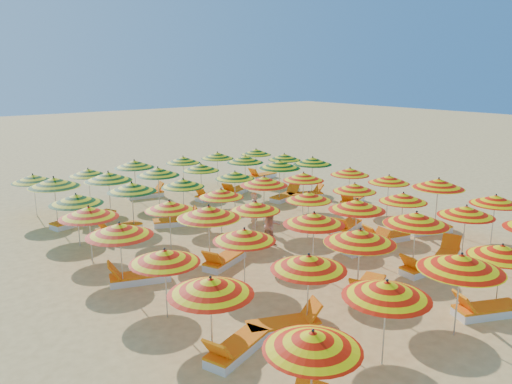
% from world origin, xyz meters
% --- Properties ---
extents(ground, '(120.00, 120.00, 0.00)m').
position_xyz_m(ground, '(0.00, 0.00, 0.00)').
color(ground, '#F5C36D').
rests_on(ground, ground).
extents(umbrella_0, '(2.16, 2.16, 1.80)m').
position_xyz_m(umbrella_0, '(-5.68, -8.24, 1.59)').
color(umbrella_0, silver).
rests_on(umbrella_0, ground).
extents(umbrella_1, '(2.36, 2.36, 1.91)m').
position_xyz_m(umbrella_1, '(-3.25, -7.88, 1.68)').
color(umbrella_1, silver).
rests_on(umbrella_1, ground).
extents(umbrella_2, '(2.13, 2.13, 2.03)m').
position_xyz_m(umbrella_2, '(-0.99, -8.16, 1.79)').
color(umbrella_2, silver).
rests_on(umbrella_2, ground).
extents(umbrella_3, '(1.71, 1.71, 1.77)m').
position_xyz_m(umbrella_3, '(1.09, -8.08, 1.56)').
color(umbrella_3, silver).
rests_on(umbrella_3, ground).
extents(umbrella_6, '(2.08, 2.08, 1.90)m').
position_xyz_m(umbrella_6, '(-5.94, -5.55, 1.68)').
color(umbrella_6, silver).
rests_on(umbrella_6, ground).
extents(umbrella_7, '(2.16, 2.16, 1.89)m').
position_xyz_m(umbrella_7, '(-3.43, -5.82, 1.66)').
color(umbrella_7, silver).
rests_on(umbrella_7, ground).
extents(umbrella_8, '(1.99, 1.99, 2.01)m').
position_xyz_m(umbrella_8, '(-1.31, -5.53, 1.77)').
color(umbrella_8, silver).
rests_on(umbrella_8, ground).
extents(umbrella_9, '(2.05, 2.05, 2.02)m').
position_xyz_m(umbrella_9, '(1.20, -5.50, 1.78)').
color(umbrella_9, silver).
rests_on(umbrella_9, ground).
extents(umbrella_10, '(2.08, 2.08, 1.86)m').
position_xyz_m(umbrella_10, '(3.55, -5.73, 1.64)').
color(umbrella_10, silver).
rests_on(umbrella_10, ground).
extents(umbrella_11, '(2.08, 2.08, 1.82)m').
position_xyz_m(umbrella_11, '(5.82, -5.53, 1.60)').
color(umbrella_11, silver).
rests_on(umbrella_11, ground).
extents(umbrella_12, '(2.29, 2.29, 1.83)m').
position_xyz_m(umbrella_12, '(-5.79, -3.30, 1.61)').
color(umbrella_12, silver).
rests_on(umbrella_12, ground).
extents(umbrella_13, '(1.97, 1.97, 1.83)m').
position_xyz_m(umbrella_13, '(-3.33, -3.22, 1.61)').
color(umbrella_13, silver).
rests_on(umbrella_13, ground).
extents(umbrella_14, '(2.14, 2.14, 1.95)m').
position_xyz_m(umbrella_14, '(-1.00, -3.53, 1.72)').
color(umbrella_14, silver).
rests_on(umbrella_14, ground).
extents(umbrella_15, '(2.07, 2.07, 1.96)m').
position_xyz_m(umbrella_15, '(1.17, -3.31, 1.72)').
color(umbrella_15, silver).
rests_on(umbrella_15, ground).
extents(umbrella_16, '(2.25, 2.25, 1.80)m').
position_xyz_m(umbrella_16, '(3.65, -3.30, 1.58)').
color(umbrella_16, silver).
rests_on(umbrella_16, ground).
extents(umbrella_17, '(2.56, 2.56, 2.06)m').
position_xyz_m(umbrella_17, '(5.72, -3.37, 1.81)').
color(umbrella_17, silver).
rests_on(umbrella_17, ground).
extents(umbrella_18, '(1.91, 1.91, 1.95)m').
position_xyz_m(umbrella_18, '(-5.93, -0.99, 1.72)').
color(umbrella_18, silver).
rests_on(umbrella_18, ground).
extents(umbrella_19, '(2.43, 2.43, 2.06)m').
position_xyz_m(umbrella_19, '(-3.23, -1.30, 1.81)').
color(umbrella_19, silver).
rests_on(umbrella_19, ground).
extents(umbrella_20, '(1.76, 1.76, 1.78)m').
position_xyz_m(umbrella_20, '(-1.17, -0.95, 1.57)').
color(umbrella_20, silver).
rests_on(umbrella_20, ground).
extents(umbrella_21, '(2.05, 2.05, 1.77)m').
position_xyz_m(umbrella_21, '(1.19, -1.05, 1.55)').
color(umbrella_21, silver).
rests_on(umbrella_21, ground).
extents(umbrella_22, '(2.02, 2.02, 1.78)m').
position_xyz_m(umbrella_22, '(3.52, -1.18, 1.57)').
color(umbrella_22, silver).
rests_on(umbrella_22, ground).
extents(umbrella_23, '(2.04, 2.04, 1.80)m').
position_xyz_m(umbrella_23, '(5.73, -1.10, 1.59)').
color(umbrella_23, silver).
rests_on(umbrella_23, ground).
extents(umbrella_24, '(1.89, 1.89, 1.93)m').
position_xyz_m(umbrella_24, '(-5.94, 1.32, 1.70)').
color(umbrella_24, silver).
rests_on(umbrella_24, ground).
extents(umbrella_25, '(1.99, 1.99, 1.76)m').
position_xyz_m(umbrella_25, '(-3.35, 0.94, 1.55)').
color(umbrella_25, silver).
rests_on(umbrella_25, ground).
extents(umbrella_26, '(1.97, 1.97, 1.76)m').
position_xyz_m(umbrella_26, '(-0.99, 1.33, 1.55)').
color(umbrella_26, silver).
rests_on(umbrella_26, ground).
extents(umbrella_27, '(2.05, 2.05, 2.00)m').
position_xyz_m(umbrella_27, '(0.96, 1.21, 1.76)').
color(umbrella_27, silver).
rests_on(umbrella_27, ground).
extents(umbrella_28, '(1.97, 1.97, 1.84)m').
position_xyz_m(umbrella_28, '(3.21, 1.35, 1.62)').
color(umbrella_28, silver).
rests_on(umbrella_28, ground).
extents(umbrella_29, '(2.29, 2.29, 1.83)m').
position_xyz_m(umbrella_29, '(5.62, 0.92, 1.61)').
color(umbrella_29, silver).
rests_on(umbrella_29, ground).
extents(umbrella_30, '(2.23, 2.23, 1.92)m').
position_xyz_m(umbrella_30, '(-5.69, 3.21, 1.69)').
color(umbrella_30, silver).
rests_on(umbrella_30, ground).
extents(umbrella_31, '(2.25, 2.25, 1.94)m').
position_xyz_m(umbrella_31, '(-3.46, 3.64, 1.71)').
color(umbrella_31, silver).
rests_on(umbrella_31, ground).
extents(umbrella_32, '(1.74, 1.74, 1.81)m').
position_xyz_m(umbrella_32, '(-1.33, 3.52, 1.60)').
color(umbrella_32, silver).
rests_on(umbrella_32, ground).
extents(umbrella_33, '(1.89, 1.89, 1.79)m').
position_xyz_m(umbrella_33, '(1.24, 3.55, 1.58)').
color(umbrella_33, silver).
rests_on(umbrella_33, ground).
extents(umbrella_34, '(2.32, 2.32, 2.04)m').
position_xyz_m(umbrella_34, '(3.62, 3.36, 1.80)').
color(umbrella_34, silver).
rests_on(umbrella_34, ground).
extents(umbrella_35, '(2.30, 2.30, 1.97)m').
position_xyz_m(umbrella_35, '(5.71, 3.36, 1.73)').
color(umbrella_35, silver).
rests_on(umbrella_35, ground).
extents(umbrella_36, '(2.02, 2.02, 2.06)m').
position_xyz_m(umbrella_36, '(-5.63, 5.83, 1.81)').
color(umbrella_36, silver).
rests_on(umbrella_36, ground).
extents(umbrella_37, '(2.26, 2.26, 2.04)m').
position_xyz_m(umbrella_37, '(-3.54, 5.65, 1.79)').
color(umbrella_37, silver).
rests_on(umbrella_37, ground).
extents(umbrella_38, '(1.90, 1.90, 1.96)m').
position_xyz_m(umbrella_38, '(-1.34, 5.63, 1.72)').
color(umbrella_38, silver).
rests_on(umbrella_38, ground).
extents(umbrella_39, '(2.16, 2.16, 1.81)m').
position_xyz_m(umbrella_39, '(1.00, 5.92, 1.59)').
color(umbrella_39, silver).
rests_on(umbrella_39, ground).
extents(umbrella_40, '(1.86, 1.86, 1.93)m').
position_xyz_m(umbrella_40, '(3.57, 5.91, 1.70)').
color(umbrella_40, silver).
rests_on(umbrella_40, ground).
extents(umbrella_41, '(2.14, 2.14, 1.81)m').
position_xyz_m(umbrella_41, '(5.93, 5.66, 1.59)').
color(umbrella_41, silver).
rests_on(umbrella_41, ground).
extents(umbrella_42, '(1.84, 1.84, 1.83)m').
position_xyz_m(umbrella_42, '(-5.82, 8.05, 1.61)').
color(umbrella_42, silver).
rests_on(umbrella_42, ground).
extents(umbrella_43, '(1.92, 1.92, 1.78)m').
position_xyz_m(umbrella_43, '(-3.48, 8.15, 1.56)').
color(umbrella_43, silver).
rests_on(umbrella_43, ground).
extents(umbrella_44, '(1.98, 1.98, 1.96)m').
position_xyz_m(umbrella_44, '(-1.36, 7.95, 1.72)').
color(umbrella_44, silver).
rests_on(umbrella_44, ground).
extents(umbrella_45, '(2.23, 2.23, 1.82)m').
position_xyz_m(umbrella_45, '(1.33, 8.11, 1.60)').
color(umbrella_45, silver).
rests_on(umbrella_45, ground).
extents(umbrella_46, '(1.77, 1.77, 1.83)m').
position_xyz_m(umbrella_46, '(3.38, 8.09, 1.61)').
color(umbrella_46, silver).
rests_on(umbrella_46, ground).
extents(umbrella_47, '(2.00, 2.00, 1.80)m').
position_xyz_m(umbrella_47, '(5.84, 7.93, 1.58)').
color(umbrella_47, silver).
rests_on(umbrella_47, ground).
extents(lounger_1, '(1.82, 1.24, 0.69)m').
position_xyz_m(lounger_1, '(0.50, -8.13, 0.15)').
color(lounger_1, white).
rests_on(lounger_1, ground).
extents(lounger_2, '(1.83, 1.12, 0.69)m').
position_xyz_m(lounger_2, '(-5.43, -5.71, 0.15)').
color(lounger_2, white).
rests_on(lounger_2, ground).
extents(lounger_3, '(1.82, 1.19, 0.69)m').
position_xyz_m(lounger_3, '(-3.94, -5.61, 0.15)').
color(lounger_3, white).
rests_on(lounger_3, ground).
extents(lounger_4, '(1.82, 1.22, 0.69)m').
position_xyz_m(lounger_4, '(-0.80, -5.46, 0.15)').
color(lounger_4, white).
rests_on(lounger_4, ground).
extents(lounger_5, '(1.78, 0.73, 0.69)m').
position_xyz_m(lounger_5, '(1.70, -5.57, 0.15)').
color(lounger_5, white).
rests_on(lounger_5, ground).
extents(lounger_6, '(1.83, 1.13, 0.69)m').
position_xyz_m(lounger_6, '(3.05, -5.48, 0.15)').
color(lounger_6, white).
rests_on(lounger_6, ground).
extents(lounger_7, '(1.79, 0.78, 0.69)m').
position_xyz_m(lounger_7, '(1.77, -3.32, 0.15)').
color(lounger_7, white).
rests_on(lounger_7, ground).
extents(lounger_8, '(1.82, 0.98, 0.69)m').
position_xyz_m(lounger_8, '(3.05, -3.08, 0.15)').
color(lounger_8, white).
rests_on(lounger_8, ground).
extents(lounger_9, '(1.83, 1.12, 0.69)m').
position_xyz_m(lounger_9, '(5.12, -3.48, 0.15)').
color(lounger_9, white).
rests_on(lounger_9, ground).
extents(lounger_10, '(1.83, 1.12, 0.69)m').
position_xyz_m(lounger_10, '(-5.43, -0.91, 0.15)').
color(lounger_10, white).
rests_on(lounger_10, ground).
extents(lounger_11, '(1.82, 1.22, 0.69)m').
position_xyz_m(lounger_11, '(-2.72, -1.33, 0.15)').
color(lounger_11, white).
rests_on(lounger_11, ground).
extents(lounger_12, '(1.83, 1.12, 0.69)m').
position_xyz_m(lounger_12, '(2.92, -1.36, 0.15)').
color(lounger_12, white).
rests_on(lounger_12, ground).
extents(lounger_13, '(1.83, 1.15, 0.69)m').
position_xyz_m(lounger_13, '(6.12, 1.13, 0.15)').
color(lounger_13, white).
rests_on(lounger_13, ground).
extents(lounger_14, '(1.80, 0.85, 0.69)m').
position_xyz_m(lounger_14, '(-4.06, 3.74, 0.15)').
color(lounger_14, white).
rests_on(lounger_14, ground).
extents(lounger_15, '(1.82, 1.17, 0.69)m').
position_xyz_m(lounger_15, '(-1.84, 3.26, 0.15)').
color(lounger_15, white).
rests_on(lounger_15, ground).
extents(lounger_16, '(1.82, 0.98, 0.69)m').
position_xyz_m(lounger_16, '(4.22, 3.60, 0.15)').
color(lounger_16, white).
rests_on(lounger_16, ground).
extents(lounger_17, '(1.82, 1.25, 0.69)m').
position_xyz_m(lounger_17, '(5.20, 3.26, 0.15)').
color(lounger_17, white).
rests_on(lounger_17, ground).
extents(lounger_18, '(1.82, 1.03, 0.69)m').
position_xyz_m(lounger_18, '(-5.03, 5.76, 0.15)').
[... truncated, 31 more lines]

